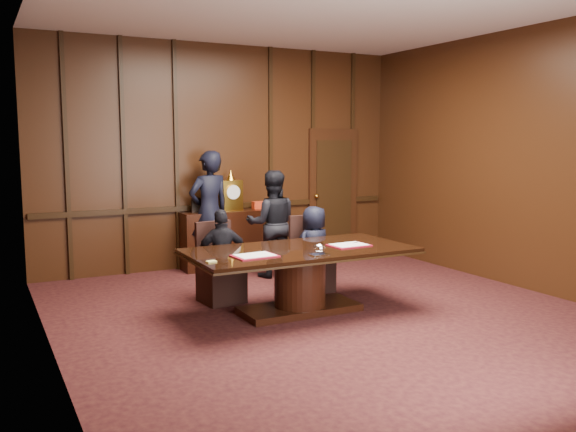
# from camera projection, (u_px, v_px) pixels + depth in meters

# --- Properties ---
(room) EXTENTS (7.00, 7.04, 3.50)m
(room) POSITION_uv_depth(u_px,v_px,m) (341.00, 166.00, 6.77)
(room) COLOR black
(room) RESTS_ON ground
(sideboard) EXTENTS (1.60, 0.45, 1.54)m
(sideboard) POSITION_uv_depth(u_px,v_px,m) (231.00, 237.00, 9.65)
(sideboard) COLOR black
(sideboard) RESTS_ON ground
(conference_table) EXTENTS (2.62, 1.32, 0.76)m
(conference_table) POSITION_uv_depth(u_px,v_px,m) (300.00, 270.00, 7.09)
(conference_table) COLOR black
(conference_table) RESTS_ON ground
(folder_left) EXTENTS (0.48, 0.36, 0.02)m
(folder_left) POSITION_uv_depth(u_px,v_px,m) (255.00, 256.00, 6.58)
(folder_left) COLOR maroon
(folder_left) RESTS_ON conference_table
(folder_right) EXTENTS (0.48, 0.35, 0.02)m
(folder_right) POSITION_uv_depth(u_px,v_px,m) (349.00, 245.00, 7.24)
(folder_right) COLOR maroon
(folder_right) RESTS_ON conference_table
(inkstand) EXTENTS (0.20, 0.14, 0.12)m
(inkstand) POSITION_uv_depth(u_px,v_px,m) (319.00, 250.00, 6.66)
(inkstand) COLOR white
(inkstand) RESTS_ON conference_table
(notepad) EXTENTS (0.11, 0.08, 0.01)m
(notepad) POSITION_uv_depth(u_px,v_px,m) (211.00, 262.00, 6.27)
(notepad) COLOR #D0C765
(notepad) RESTS_ON conference_table
(chair_left) EXTENTS (0.53, 0.53, 0.99)m
(chair_left) POSITION_uv_depth(u_px,v_px,m) (220.00, 278.00, 7.59)
(chair_left) COLOR black
(chair_left) RESTS_ON ground
(chair_right) EXTENTS (0.51, 0.51, 0.99)m
(chair_right) POSITION_uv_depth(u_px,v_px,m) (311.00, 268.00, 8.19)
(chair_right) COLOR black
(chair_right) RESTS_ON ground
(signatory_left) EXTENTS (0.73, 0.41, 1.17)m
(signatory_left) POSITION_uv_depth(u_px,v_px,m) (222.00, 256.00, 7.49)
(signatory_left) COLOR black
(signatory_left) RESTS_ON ground
(signatory_right) EXTENTS (0.62, 0.47, 1.14)m
(signatory_right) POSITION_uv_depth(u_px,v_px,m) (314.00, 249.00, 8.09)
(signatory_right) COLOR black
(signatory_right) RESTS_ON ground
(witness_left) EXTENTS (0.74, 0.56, 1.85)m
(witness_left) POSITION_uv_depth(u_px,v_px,m) (209.00, 212.00, 9.26)
(witness_left) COLOR black
(witness_left) RESTS_ON ground
(witness_right) EXTENTS (0.92, 0.82, 1.57)m
(witness_right) POSITION_uv_depth(u_px,v_px,m) (272.00, 224.00, 8.93)
(witness_right) COLOR black
(witness_right) RESTS_ON ground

